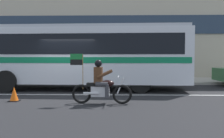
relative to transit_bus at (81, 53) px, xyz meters
The scene contains 7 objects.
ground_plane 2.27m from the transit_bus, 110.46° to the right, with size 60.00×60.00×0.00m, color black.
sidewalk_curb 4.33m from the transit_bus, 96.50° to the left, with size 28.00×3.80×0.15m, color #A39E93.
lane_center_stripe 2.64m from the transit_bus, 103.94° to the right, with size 26.60×0.14×0.01m, color silver.
office_building_facade 7.42m from the transit_bus, 94.11° to the left, with size 28.00×0.89×11.88m.
transit_bus is the anchor object (origin of this frame).
motorcycle_with_rider 4.17m from the transit_bus, 70.46° to the right, with size 2.20×0.64×1.78m.
traffic_cone 4.22m from the transit_bus, 120.30° to the right, with size 0.36×0.36×0.55m.
Camera 1 is at (2.38, -10.65, 1.63)m, focal length 36.84 mm.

